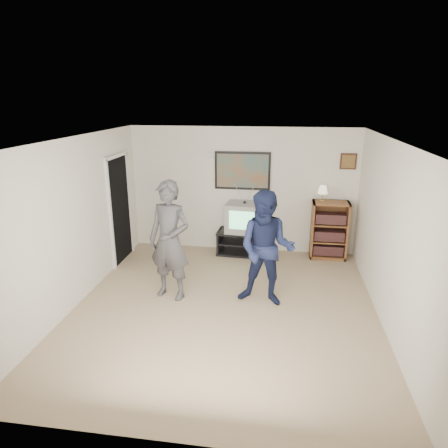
% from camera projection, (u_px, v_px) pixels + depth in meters
% --- Properties ---
extents(room_shell, '(4.51, 5.00, 2.51)m').
position_uv_depth(room_shell, '(228.00, 222.00, 5.97)').
color(room_shell, '#967F5F').
rests_on(room_shell, ground).
extents(media_stand, '(0.99, 0.59, 0.48)m').
position_uv_depth(media_stand, '(242.00, 242.00, 8.05)').
color(media_stand, black).
rests_on(media_stand, room_shell).
extents(crt_television, '(0.73, 0.64, 0.58)m').
position_uv_depth(crt_television, '(244.00, 217.00, 7.88)').
color(crt_television, gray).
rests_on(crt_television, media_stand).
extents(bookshelf, '(0.69, 0.39, 1.13)m').
position_uv_depth(bookshelf, '(329.00, 230.00, 7.76)').
color(bookshelf, brown).
rests_on(bookshelf, room_shell).
extents(table_lamp, '(0.19, 0.19, 0.31)m').
position_uv_depth(table_lamp, '(322.00, 194.00, 7.55)').
color(table_lamp, beige).
rests_on(table_lamp, bookshelf).
extents(person_tall, '(0.78, 0.61, 1.88)m').
position_uv_depth(person_tall, '(170.00, 241.00, 6.11)').
color(person_tall, '#3D3C40').
rests_on(person_tall, room_shell).
extents(person_short, '(0.95, 0.79, 1.77)m').
position_uv_depth(person_short, '(266.00, 249.00, 5.92)').
color(person_short, '#182043').
rests_on(person_short, room_shell).
extents(controller_left, '(0.07, 0.13, 0.04)m').
position_uv_depth(controller_left, '(172.00, 219.00, 6.27)').
color(controller_left, white).
rests_on(controller_left, person_tall).
extents(controller_right, '(0.08, 0.13, 0.04)m').
position_uv_depth(controller_right, '(270.00, 236.00, 6.14)').
color(controller_right, white).
rests_on(controller_right, person_short).
extents(poster, '(1.10, 0.03, 0.75)m').
position_uv_depth(poster, '(242.00, 171.00, 7.85)').
color(poster, black).
rests_on(poster, room_shell).
extents(air_vent, '(0.28, 0.02, 0.14)m').
position_uv_depth(air_vent, '(215.00, 155.00, 7.84)').
color(air_vent, white).
rests_on(air_vent, room_shell).
extents(small_picture, '(0.30, 0.03, 0.30)m').
position_uv_depth(small_picture, '(348.00, 161.00, 7.51)').
color(small_picture, '#341910').
rests_on(small_picture, room_shell).
extents(doorway, '(0.03, 0.85, 2.00)m').
position_uv_depth(doorway, '(120.00, 210.00, 7.53)').
color(doorway, black).
rests_on(doorway, room_shell).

